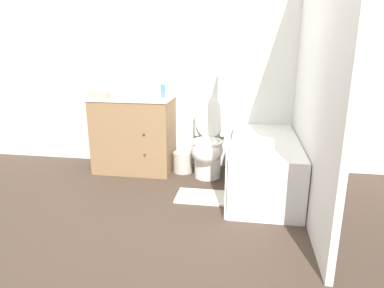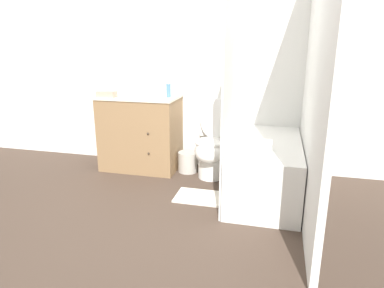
{
  "view_description": "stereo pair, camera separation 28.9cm",
  "coord_description": "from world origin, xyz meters",
  "px_view_note": "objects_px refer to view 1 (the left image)",
  "views": [
    {
      "loc": [
        0.61,
        -2.44,
        1.49
      ],
      "look_at": [
        0.1,
        0.73,
        0.54
      ],
      "focal_mm": 32.0,
      "sensor_mm": 36.0,
      "label": 1
    },
    {
      "loc": [
        0.89,
        -2.39,
        1.49
      ],
      "look_at": [
        0.1,
        0.73,
        0.54
      ],
      "focal_mm": 32.0,
      "sensor_mm": 36.0,
      "label": 2
    }
  ],
  "objects_px": {
    "wastebasket": "(183,162)",
    "hand_towel_folded": "(100,95)",
    "bathtub": "(264,166)",
    "bath_towel_folded": "(257,145)",
    "toilet": "(208,146)",
    "sink_faucet": "(137,91)",
    "vanity_cabinet": "(134,133)",
    "soap_dispenser": "(163,91)",
    "bath_mat": "(205,197)",
    "tissue_box": "(151,93)"
  },
  "relations": [
    {
      "from": "bath_mat",
      "to": "toilet",
      "type": "bearing_deg",
      "value": 94.1
    },
    {
      "from": "soap_dispenser",
      "to": "bath_mat",
      "type": "relative_size",
      "value": 0.31
    },
    {
      "from": "soap_dispenser",
      "to": "bath_towel_folded",
      "type": "bearing_deg",
      "value": -35.03
    },
    {
      "from": "soap_dispenser",
      "to": "hand_towel_folded",
      "type": "relative_size",
      "value": 0.85
    },
    {
      "from": "soap_dispenser",
      "to": "vanity_cabinet",
      "type": "bearing_deg",
      "value": 174.0
    },
    {
      "from": "vanity_cabinet",
      "to": "toilet",
      "type": "relative_size",
      "value": 1.05
    },
    {
      "from": "sink_faucet",
      "to": "tissue_box",
      "type": "relative_size",
      "value": 1.02
    },
    {
      "from": "soap_dispenser",
      "to": "bath_towel_folded",
      "type": "xyz_separation_m",
      "value": [
        1.04,
        -0.73,
        -0.38
      ]
    },
    {
      "from": "vanity_cabinet",
      "to": "bath_mat",
      "type": "bearing_deg",
      "value": -35.83
    },
    {
      "from": "vanity_cabinet",
      "to": "bath_mat",
      "type": "xyz_separation_m",
      "value": [
        0.94,
        -0.68,
        -0.45
      ]
    },
    {
      "from": "toilet",
      "to": "bath_towel_folded",
      "type": "distance_m",
      "value": 0.9
    },
    {
      "from": "hand_towel_folded",
      "to": "bath_towel_folded",
      "type": "distance_m",
      "value": 1.86
    },
    {
      "from": "toilet",
      "to": "soap_dispenser",
      "type": "height_order",
      "value": "soap_dispenser"
    },
    {
      "from": "vanity_cabinet",
      "to": "hand_towel_folded",
      "type": "distance_m",
      "value": 0.6
    },
    {
      "from": "sink_faucet",
      "to": "hand_towel_folded",
      "type": "height_order",
      "value": "sink_faucet"
    },
    {
      "from": "bathtub",
      "to": "soap_dispenser",
      "type": "bearing_deg",
      "value": 161.56
    },
    {
      "from": "toilet",
      "to": "bath_towel_folded",
      "type": "xyz_separation_m",
      "value": [
        0.52,
        -0.69,
        0.24
      ]
    },
    {
      "from": "toilet",
      "to": "wastebasket",
      "type": "relative_size",
      "value": 3.66
    },
    {
      "from": "vanity_cabinet",
      "to": "bath_mat",
      "type": "distance_m",
      "value": 1.24
    },
    {
      "from": "hand_towel_folded",
      "to": "bath_mat",
      "type": "relative_size",
      "value": 0.37
    },
    {
      "from": "wastebasket",
      "to": "soap_dispenser",
      "type": "bearing_deg",
      "value": -168.98
    },
    {
      "from": "bathtub",
      "to": "bath_towel_folded",
      "type": "bearing_deg",
      "value": -104.34
    },
    {
      "from": "tissue_box",
      "to": "vanity_cabinet",
      "type": "bearing_deg",
      "value": -173.73
    },
    {
      "from": "bathtub",
      "to": "hand_towel_folded",
      "type": "height_order",
      "value": "hand_towel_folded"
    },
    {
      "from": "vanity_cabinet",
      "to": "bathtub",
      "type": "relative_size",
      "value": 0.67
    },
    {
      "from": "bathtub",
      "to": "hand_towel_folded",
      "type": "distance_m",
      "value": 1.95
    },
    {
      "from": "wastebasket",
      "to": "hand_towel_folded",
      "type": "bearing_deg",
      "value": -168.25
    },
    {
      "from": "tissue_box",
      "to": "soap_dispenser",
      "type": "distance_m",
      "value": 0.18
    },
    {
      "from": "tissue_box",
      "to": "hand_towel_folded",
      "type": "relative_size",
      "value": 0.66
    },
    {
      "from": "vanity_cabinet",
      "to": "tissue_box",
      "type": "relative_size",
      "value": 6.65
    },
    {
      "from": "hand_towel_folded",
      "to": "bath_mat",
      "type": "bearing_deg",
      "value": -21.33
    },
    {
      "from": "vanity_cabinet",
      "to": "wastebasket",
      "type": "relative_size",
      "value": 3.85
    },
    {
      "from": "wastebasket",
      "to": "soap_dispenser",
      "type": "height_order",
      "value": "soap_dispenser"
    },
    {
      "from": "sink_faucet",
      "to": "hand_towel_folded",
      "type": "distance_m",
      "value": 0.48
    },
    {
      "from": "sink_faucet",
      "to": "bath_towel_folded",
      "type": "height_order",
      "value": "sink_faucet"
    },
    {
      "from": "tissue_box",
      "to": "hand_towel_folded",
      "type": "bearing_deg",
      "value": -158.42
    },
    {
      "from": "hand_towel_folded",
      "to": "wastebasket",
      "type": "bearing_deg",
      "value": 11.75
    },
    {
      "from": "vanity_cabinet",
      "to": "wastebasket",
      "type": "height_order",
      "value": "vanity_cabinet"
    },
    {
      "from": "bath_towel_folded",
      "to": "bath_mat",
      "type": "bearing_deg",
      "value": 169.09
    },
    {
      "from": "sink_faucet",
      "to": "bath_mat",
      "type": "distance_m",
      "value": 1.57
    },
    {
      "from": "bath_towel_folded",
      "to": "toilet",
      "type": "bearing_deg",
      "value": 127.04
    },
    {
      "from": "sink_faucet",
      "to": "soap_dispenser",
      "type": "distance_m",
      "value": 0.44
    },
    {
      "from": "tissue_box",
      "to": "bath_towel_folded",
      "type": "relative_size",
      "value": 0.49
    },
    {
      "from": "bathtub",
      "to": "vanity_cabinet",
      "type": "bearing_deg",
      "value": 164.54
    },
    {
      "from": "bathtub",
      "to": "tissue_box",
      "type": "distance_m",
      "value": 1.52
    },
    {
      "from": "sink_faucet",
      "to": "toilet",
      "type": "height_order",
      "value": "sink_faucet"
    },
    {
      "from": "vanity_cabinet",
      "to": "hand_towel_folded",
      "type": "xyz_separation_m",
      "value": [
        -0.32,
        -0.19,
        0.47
      ]
    },
    {
      "from": "vanity_cabinet",
      "to": "bathtub",
      "type": "bearing_deg",
      "value": -15.46
    },
    {
      "from": "sink_faucet",
      "to": "bath_towel_folded",
      "type": "distance_m",
      "value": 1.74
    },
    {
      "from": "wastebasket",
      "to": "hand_towel_folded",
      "type": "height_order",
      "value": "hand_towel_folded"
    }
  ]
}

